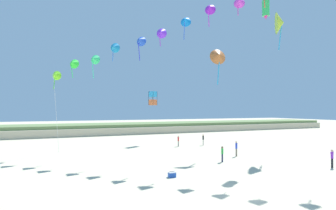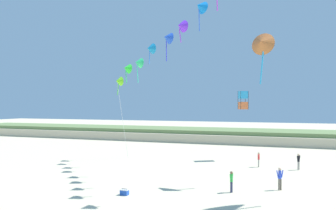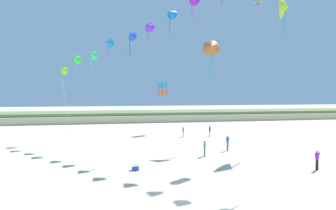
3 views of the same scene
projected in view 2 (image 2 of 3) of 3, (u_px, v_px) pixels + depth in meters
The scene contains 8 objects.
dune_ridge at pixel (246, 136), 62.86m from camera, with size 120.00×12.25×2.14m.
person_near_right at pixel (259, 158), 37.33m from camera, with size 0.21×0.55×1.56m.
person_mid_center at pixel (231, 180), 26.46m from camera, with size 0.22×0.56×1.59m.
person_far_left at pixel (299, 160), 35.64m from camera, with size 0.37×0.54×1.66m.
person_far_right at pixel (280, 177), 27.21m from camera, with size 0.55×0.41×1.74m.
large_kite_low_lead at pixel (243, 100), 42.34m from camera, with size 1.32×1.32×2.16m.
large_kite_mid_trail at pixel (262, 43), 28.98m from camera, with size 2.11×1.47×4.40m.
beach_cooler at pixel (124, 192), 25.72m from camera, with size 0.58×0.41×0.46m.
Camera 2 is at (9.37, -17.04, 6.52)m, focal length 38.00 mm.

